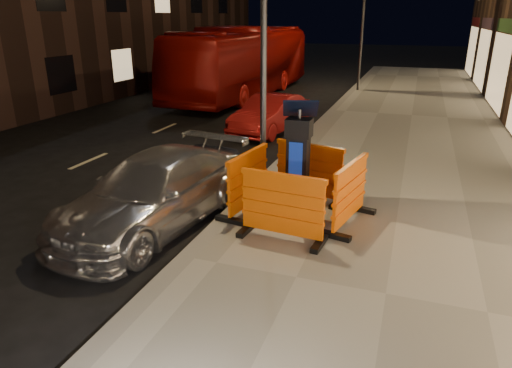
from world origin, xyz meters
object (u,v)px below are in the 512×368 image
(bus_doubledecker, at_px, (244,96))
(barrier_kerbside, at_px, (248,182))
(barrier_front, at_px, (282,207))
(car_silver, at_px, (158,224))
(barrier_bldgside, at_px, (350,194))
(car_red, at_px, (270,132))
(parking_kiosk, at_px, (298,164))
(barrier_back, at_px, (309,172))

(bus_doubledecker, bearing_deg, barrier_kerbside, -66.48)
(barrier_front, distance_m, barrier_kerbside, 1.34)
(car_silver, height_order, bus_doubledecker, bus_doubledecker)
(barrier_bldgside, height_order, car_red, barrier_bldgside)
(car_silver, bearing_deg, barrier_kerbside, 38.03)
(parking_kiosk, relative_size, barrier_front, 1.40)
(barrier_front, relative_size, barrier_kerbside, 1.00)
(barrier_kerbside, bearing_deg, barrier_front, -126.71)
(barrier_front, bearing_deg, car_red, 114.36)
(bus_doubledecker, bearing_deg, car_silver, -73.15)
(parking_kiosk, distance_m, barrier_back, 1.05)
(car_silver, height_order, car_red, car_silver)
(barrier_bldgside, bearing_deg, car_red, 40.59)
(barrier_bldgside, distance_m, bus_doubledecker, 15.06)
(barrier_bldgside, bearing_deg, barrier_kerbside, 102.29)
(parking_kiosk, relative_size, bus_doubledecker, 0.18)
(barrier_back, height_order, barrier_bldgside, same)
(barrier_back, height_order, car_silver, barrier_back)
(barrier_back, xyz_separation_m, bus_doubledecker, (-6.07, 12.36, -0.72))
(parking_kiosk, bearing_deg, car_red, 121.86)
(barrier_kerbside, relative_size, bus_doubledecker, 0.13)
(barrier_back, relative_size, barrier_kerbside, 1.00)
(parking_kiosk, relative_size, barrier_bldgside, 1.40)
(barrier_front, distance_m, car_silver, 2.55)
(parking_kiosk, height_order, car_red, parking_kiosk)
(barrier_front, height_order, barrier_kerbside, same)
(barrier_kerbside, relative_size, car_silver, 0.33)
(barrier_bldgside, height_order, bus_doubledecker, bus_doubledecker)
(barrier_front, height_order, car_red, barrier_front)
(barrier_front, bearing_deg, car_silver, -176.72)
(barrier_front, bearing_deg, barrier_back, 95.29)
(barrier_front, bearing_deg, bus_doubledecker, 118.36)
(barrier_back, relative_size, car_silver, 0.33)
(car_red, bearing_deg, barrier_kerbside, -66.68)
(parking_kiosk, height_order, barrier_back, parking_kiosk)
(barrier_kerbside, bearing_deg, barrier_bldgside, -81.71)
(bus_doubledecker, bearing_deg, barrier_back, -61.36)
(barrier_front, distance_m, barrier_back, 1.90)
(barrier_front, relative_size, car_red, 0.40)
(barrier_back, bearing_deg, barrier_front, -76.71)
(barrier_back, xyz_separation_m, barrier_kerbside, (-0.95, -0.95, 0.00))
(barrier_back, bearing_deg, car_silver, -130.07)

